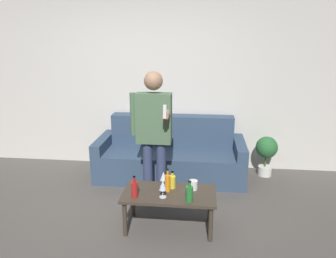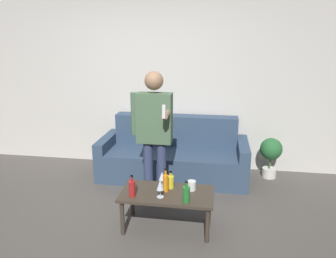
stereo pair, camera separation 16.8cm
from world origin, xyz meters
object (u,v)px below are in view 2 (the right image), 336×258
object	(u,v)px
couch	(174,156)
coffee_table	(167,197)
person_standing_front	(154,128)
bottle_orange	(166,183)

from	to	relation	value
couch	coffee_table	distance (m)	1.34
couch	person_standing_front	distance (m)	1.04
coffee_table	person_standing_front	xyz separation A→B (m)	(-0.24, 0.52, 0.57)
bottle_orange	person_standing_front	world-z (taller)	person_standing_front
couch	person_standing_front	bearing A→B (deg)	-98.04
couch	person_standing_front	xyz separation A→B (m)	(-0.11, -0.81, 0.63)
bottle_orange	person_standing_front	bearing A→B (deg)	113.40
coffee_table	bottle_orange	bearing A→B (deg)	128.76
coffee_table	person_standing_front	size ratio (longest dim) A/B	0.60
couch	coffee_table	bearing A→B (deg)	-84.83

